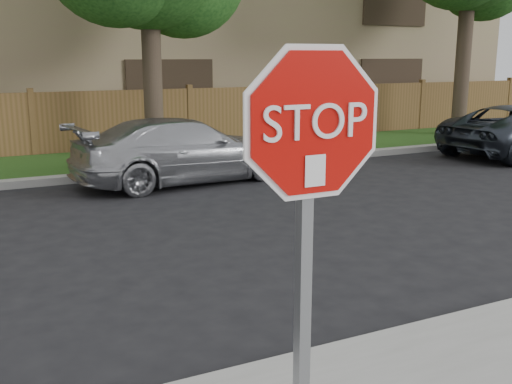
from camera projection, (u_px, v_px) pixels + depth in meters
ground at (214, 383)px, 4.59m from camera, size 90.00×90.00×0.00m
far_curb at (55, 180)px, 11.70m from camera, size 70.00×0.30×0.15m
grass_strip at (44, 167)px, 13.14m from camera, size 70.00×3.00×0.12m
fence at (33, 126)px, 14.38m from camera, size 70.00×0.12×1.60m
apartment_building at (5, 20)px, 18.67m from camera, size 35.20×9.20×7.20m
stop_sign at (310, 190)px, 2.85m from camera, size 1.01×0.13×2.55m
sedan_right at (184, 150)px, 11.76m from camera, size 4.55×2.21×1.27m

